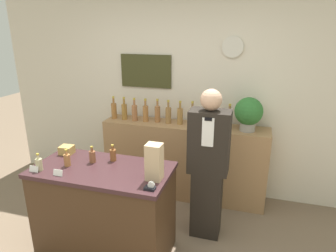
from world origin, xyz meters
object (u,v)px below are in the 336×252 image
at_px(paper_bag, 154,162).
at_px(tape_dispenser, 150,187).
at_px(shopkeeper, 208,166).
at_px(potted_plant, 249,113).

xyz_separation_m(paper_bag, tape_dispenser, (0.02, -0.17, -0.14)).
distance_m(shopkeeper, tape_dispenser, 0.88).
height_order(potted_plant, paper_bag, potted_plant).
xyz_separation_m(shopkeeper, potted_plant, (0.34, 0.69, 0.41)).
relative_size(shopkeeper, potted_plant, 4.00).
bearing_deg(tape_dispenser, paper_bag, 97.99).
distance_m(paper_bag, tape_dispenser, 0.22).
bearing_deg(tape_dispenser, shopkeeper, 66.90).
height_order(shopkeeper, paper_bag, shopkeeper).
distance_m(shopkeeper, potted_plant, 0.87).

